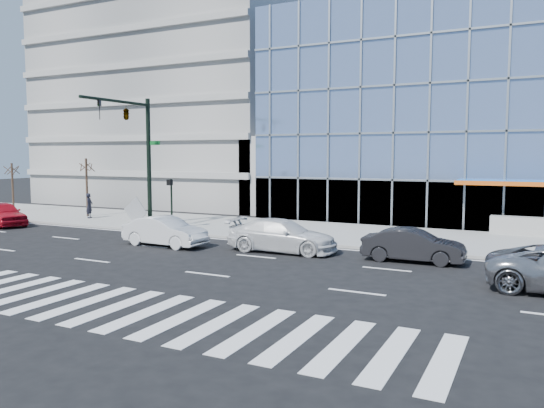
% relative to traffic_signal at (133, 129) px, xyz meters
% --- Properties ---
extents(ground, '(160.00, 160.00, 0.00)m').
position_rel_traffic_signal_xyz_m(ground, '(11.00, -4.57, -6.16)').
color(ground, black).
rests_on(ground, ground).
extents(sidewalk, '(120.00, 8.00, 0.15)m').
position_rel_traffic_signal_xyz_m(sidewalk, '(11.00, 3.43, -6.09)').
color(sidewalk, gray).
rests_on(sidewalk, ground).
extents(parking_garage, '(24.00, 24.00, 20.00)m').
position_rel_traffic_signal_xyz_m(parking_garage, '(-9.00, 21.43, 3.84)').
color(parking_garage, gray).
rests_on(parking_garage, ground).
extents(ramp_block, '(6.00, 8.00, 6.00)m').
position_rel_traffic_signal_xyz_m(ramp_block, '(5.00, 13.43, -3.16)').
color(ramp_block, gray).
rests_on(ramp_block, ground).
extents(tower_far_mid, '(13.00, 13.00, 60.00)m').
position_rel_traffic_signal_xyz_m(tower_far_mid, '(-47.00, 59.43, 23.84)').
color(tower_far_mid, slate).
rests_on(tower_far_mid, ground).
extents(tower_backdrop, '(14.00, 14.00, 48.00)m').
position_rel_traffic_signal_xyz_m(tower_backdrop, '(-19.00, 65.43, 17.84)').
color(tower_backdrop, gray).
rests_on(tower_backdrop, ground).
extents(traffic_signal, '(1.14, 5.74, 8.00)m').
position_rel_traffic_signal_xyz_m(traffic_signal, '(0.00, 0.00, 0.00)').
color(traffic_signal, black).
rests_on(traffic_signal, sidewalk).
extents(ped_signal_post, '(0.30, 0.33, 3.00)m').
position_rel_traffic_signal_xyz_m(ped_signal_post, '(2.50, 0.37, -4.02)').
color(ped_signal_post, black).
rests_on(ped_signal_post, sidewalk).
extents(street_tree_near, '(1.10, 1.10, 4.23)m').
position_rel_traffic_signal_xyz_m(street_tree_near, '(-7.00, 2.93, -2.39)').
color(street_tree_near, '#332319').
rests_on(street_tree_near, sidewalk).
extents(street_tree_far, '(1.10, 1.10, 3.87)m').
position_rel_traffic_signal_xyz_m(street_tree_far, '(-15.00, 2.93, -2.72)').
color(street_tree_far, '#332319').
rests_on(street_tree_far, sidewalk).
extents(white_suv, '(5.42, 2.43, 1.54)m').
position_rel_traffic_signal_xyz_m(white_suv, '(11.52, -2.90, -5.39)').
color(white_suv, silver).
rests_on(white_suv, ground).
extents(white_sedan, '(4.57, 1.77, 1.48)m').
position_rel_traffic_signal_xyz_m(white_sedan, '(5.52, -4.12, -5.42)').
color(white_sedan, silver).
rests_on(white_sedan, ground).
extents(dark_sedan, '(4.38, 1.66, 1.43)m').
position_rel_traffic_signal_xyz_m(dark_sedan, '(17.62, -2.55, -5.45)').
color(dark_sedan, black).
rests_on(dark_sedan, ground).
extents(red_sedan, '(4.96, 3.16, 1.57)m').
position_rel_traffic_signal_xyz_m(red_sedan, '(-8.74, -2.68, -5.38)').
color(red_sedan, '#B70E1D').
rests_on(red_sedan, ground).
extents(pedestrian, '(0.64, 0.75, 1.76)m').
position_rel_traffic_signal_xyz_m(pedestrian, '(-5.91, 2.05, -5.14)').
color(pedestrian, black).
rests_on(pedestrian, sidewalk).
extents(tilted_panel, '(1.83, 0.08, 1.83)m').
position_rel_traffic_signal_xyz_m(tilted_panel, '(-0.33, 0.43, -5.10)').
color(tilted_panel, '#A8A8A8').
rests_on(tilted_panel, sidewalk).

